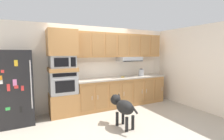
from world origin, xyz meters
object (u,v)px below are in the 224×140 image
(microwave, at_px, (62,62))
(screwdriver, at_px, (123,77))
(electric_kettle, at_px, (141,73))
(refrigerator, at_px, (16,87))
(built_in_oven, at_px, (63,82))
(dog, at_px, (123,106))

(microwave, height_order, screwdriver, microwave)
(screwdriver, distance_m, electric_kettle, 0.73)
(refrigerator, height_order, screwdriver, refrigerator)
(microwave, bearing_deg, screwdriver, -1.96)
(refrigerator, height_order, electric_kettle, refrigerator)
(screwdriver, xyz_separation_m, electric_kettle, (0.73, 0.02, 0.10))
(built_in_oven, height_order, dog, built_in_oven)
(refrigerator, xyz_separation_m, microwave, (1.11, 0.07, 0.58))
(dog, bearing_deg, refrigerator, 52.40)
(built_in_oven, distance_m, dog, 1.77)
(dog, bearing_deg, microwave, 31.40)
(refrigerator, bearing_deg, screwdriver, 0.10)
(screwdriver, bearing_deg, dog, -120.42)
(built_in_oven, height_order, screwdriver, built_in_oven)
(built_in_oven, bearing_deg, microwave, -0.77)
(built_in_oven, bearing_deg, screwdriver, -1.96)
(microwave, bearing_deg, dog, -51.28)
(refrigerator, bearing_deg, built_in_oven, 3.50)
(built_in_oven, distance_m, microwave, 0.56)
(built_in_oven, height_order, microwave, microwave)
(refrigerator, xyz_separation_m, screwdriver, (2.94, 0.01, 0.05))
(refrigerator, relative_size, microwave, 2.73)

